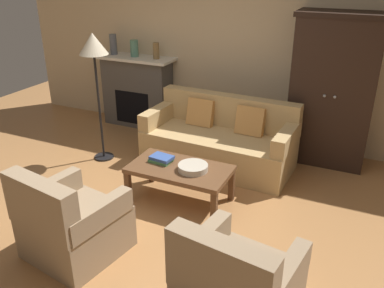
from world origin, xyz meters
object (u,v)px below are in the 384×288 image
object	(u,v)px
armchair_near_left	(71,225)
armchair_near_right	(237,287)
couch	(220,141)
book_stack	(161,159)
fruit_bowl	(193,167)
floor_lamp	(94,52)
mantel_vase_bronze	(156,51)
coffee_table	(180,172)
fireplace	(137,91)
armoire	(333,91)
mantel_vase_jade	(134,48)
mantel_vase_slate	(113,44)

from	to	relation	value
armchair_near_left	armchair_near_right	bearing A→B (deg)	-3.62
couch	book_stack	size ratio (longest dim) A/B	7.38
fruit_bowl	floor_lamp	distance (m)	1.95
mantel_vase_bronze	fruit_bowl	bearing A→B (deg)	-51.52
mantel_vase_bronze	armchair_near_left	size ratio (longest dim) A/B	0.27
fruit_bowl	coffee_table	bearing A→B (deg)	178.56
couch	fruit_bowl	size ratio (longest dim) A/B	6.06
fireplace	fruit_bowl	distance (m)	2.58
armoire	armchair_near_right	xyz separation A→B (m)	(-0.18, -3.06, -0.65)
coffee_table	mantel_vase_jade	bearing A→B (deg)	132.59
armoire	floor_lamp	world-z (taller)	armoire
coffee_table	armoire	bearing A→B (deg)	53.39
mantel_vase_jade	armchair_near_right	world-z (taller)	mantel_vase_jade
mantel_vase_bronze	armchair_near_left	bearing A→B (deg)	-75.18
fruit_bowl	armchair_near_right	world-z (taller)	armchair_near_right
mantel_vase_slate	book_stack	bearing A→B (deg)	-44.62
coffee_table	book_stack	distance (m)	0.26
book_stack	armchair_near_right	size ratio (longest dim) A/B	0.30
mantel_vase_slate	armchair_near_left	distance (m)	3.53
couch	fruit_bowl	distance (m)	1.08
book_stack	mantel_vase_jade	xyz separation A→B (m)	(-1.41, 1.77, 0.79)
mantel_vase_bronze	armoire	bearing A→B (deg)	-1.34
coffee_table	mantel_vase_slate	world-z (taller)	mantel_vase_slate
mantel_vase_jade	mantel_vase_bronze	xyz separation A→B (m)	(0.38, 0.00, -0.01)
book_stack	armchair_near_right	world-z (taller)	armchair_near_right
armoire	fireplace	bearing A→B (deg)	178.49
coffee_table	mantel_vase_jade	size ratio (longest dim) A/B	4.40
mantel_vase_bronze	floor_lamp	world-z (taller)	floor_lamp
book_stack	armchair_near_right	distance (m)	1.93
mantel_vase_bronze	fireplace	bearing A→B (deg)	177.30
armoire	armchair_near_left	world-z (taller)	armoire
armchair_near_right	floor_lamp	world-z (taller)	floor_lamp
mantel_vase_slate	armoire	bearing A→B (deg)	-1.03
book_stack	floor_lamp	bearing A→B (deg)	156.80
coffee_table	fruit_bowl	bearing A→B (deg)	-1.44
fireplace	armchair_near_left	world-z (taller)	fireplace
fruit_bowl	mantel_vase_bronze	size ratio (longest dim) A/B	1.35
book_stack	armchair_near_right	bearing A→B (deg)	-44.96
couch	armchair_near_left	size ratio (longest dim) A/B	2.21
armoire	fruit_bowl	xyz separation A→B (m)	(-1.13, -1.75, -0.51)
armoire	armchair_near_left	distance (m)	3.51
mantel_vase_slate	floor_lamp	size ratio (longest dim) A/B	0.19
fruit_bowl	book_stack	xyz separation A→B (m)	(-0.41, 0.04, 0.00)
mantel_vase_jade	coffee_table	bearing A→B (deg)	-47.41
armchair_near_right	book_stack	bearing A→B (deg)	135.04
fireplace	mantel_vase_bronze	world-z (taller)	mantel_vase_bronze
armoire	mantel_vase_jade	xyz separation A→B (m)	(-2.95, 0.06, 0.28)
mantel_vase_slate	armchair_near_right	world-z (taller)	mantel_vase_slate
fruit_bowl	floor_lamp	xyz separation A→B (m)	(-1.59, 0.55, 0.99)
armoire	floor_lamp	size ratio (longest dim) A/B	1.15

